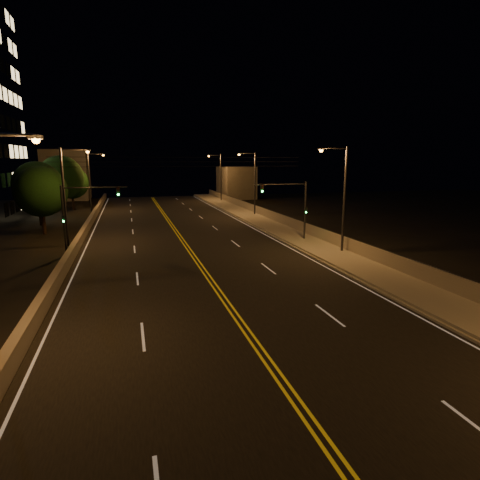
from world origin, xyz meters
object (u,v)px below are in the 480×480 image
object	(u,v)px
traffic_signal_left	(77,211)
tree_0	(41,191)
streetlight_3	(219,174)
tree_3	(72,182)
streetlight_1	(341,193)
streetlight_6	(91,178)
tree_1	(38,185)
streetlight_5	(67,190)
tree_2	(61,177)
streetlight_2	(253,179)
traffic_signal_right	(295,204)

from	to	relation	value
traffic_signal_left	tree_0	bearing A→B (deg)	112.90
streetlight_3	traffic_signal_left	size ratio (longest dim) A/B	1.53
tree_0	tree_3	distance (m)	21.00
traffic_signal_left	tree_3	size ratio (longest dim) A/B	0.84
streetlight_1	streetlight_6	distance (m)	41.17
traffic_signal_left	tree_1	xyz separation A→B (m)	(-6.10, 17.37, 1.09)
streetlight_5	tree_1	world-z (taller)	streetlight_5
streetlight_3	tree_2	size ratio (longest dim) A/B	1.05
streetlight_2	tree_0	distance (m)	25.81
streetlight_3	tree_3	world-z (taller)	streetlight_3
streetlight_1	tree_3	world-z (taller)	streetlight_1
streetlight_2	traffic_signal_right	distance (m)	18.01
streetlight_5	tree_2	xyz separation A→B (m)	(-3.75, 23.07, 0.17)
traffic_signal_right	tree_1	distance (m)	30.29
streetlight_1	streetlight_3	xyz separation A→B (m)	(0.00, 43.84, 0.00)
streetlight_2	tree_2	distance (m)	26.81
traffic_signal_right	tree_2	size ratio (longest dim) A/B	0.68
streetlight_2	tree_3	world-z (taller)	streetlight_2
streetlight_2	tree_1	xyz separation A→B (m)	(-26.35, -0.52, -0.32)
tree_0	tree_2	distance (m)	16.36
streetlight_2	traffic_signal_left	distance (m)	27.05
traffic_signal_left	tree_0	xyz separation A→B (m)	(-4.56, 10.81, 0.83)
streetlight_5	tree_3	world-z (taller)	streetlight_5
tree_3	tree_0	bearing A→B (deg)	-91.03
traffic_signal_right	tree_1	world-z (taller)	tree_1
streetlight_2	streetlight_5	world-z (taller)	same
streetlight_1	tree_3	bearing A→B (deg)	123.20
traffic_signal_left	tree_0	distance (m)	11.76
streetlight_1	streetlight_2	size ratio (longest dim) A/B	1.00
traffic_signal_left	tree_2	bearing A→B (deg)	100.25
traffic_signal_left	tree_0	size ratio (longest dim) A/B	0.80
streetlight_3	streetlight_6	xyz separation A→B (m)	(-21.41, -8.67, 0.00)
tree_1	streetlight_6	bearing A→B (deg)	68.05
tree_0	tree_3	xyz separation A→B (m)	(0.38, 20.99, -0.19)
streetlight_2	streetlight_1	bearing A→B (deg)	-90.00
tree_2	streetlight_2	bearing A→B (deg)	-20.20
tree_3	streetlight_1	bearing A→B (deg)	-56.80
streetlight_3	streetlight_5	world-z (taller)	same
streetlight_5	traffic_signal_right	xyz separation A→B (m)	(19.85, -4.07, -1.41)
streetlight_2	traffic_signal_right	bearing A→B (deg)	-94.99
streetlight_1	tree_1	size ratio (longest dim) A/B	1.16
tree_0	tree_2	bearing A→B (deg)	91.21
traffic_signal_right	tree_3	world-z (taller)	tree_3
streetlight_6	traffic_signal_left	world-z (taller)	streetlight_6
tree_0	streetlight_5	bearing A→B (deg)	-63.19
streetlight_2	tree_0	xyz separation A→B (m)	(-24.82, -7.08, -0.58)
tree_1	streetlight_3	bearing A→B (deg)	38.45
tree_0	tree_2	xyz separation A→B (m)	(-0.35, 16.34, 0.75)
tree_0	streetlight_6	bearing A→B (deg)	79.75
tree_2	tree_3	bearing A→B (deg)	81.16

